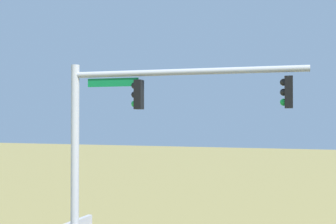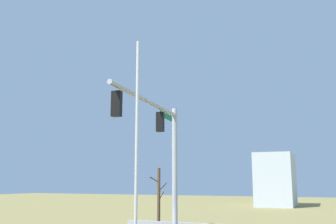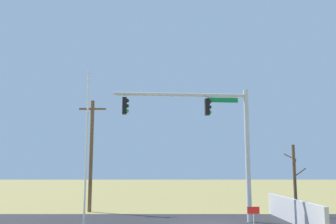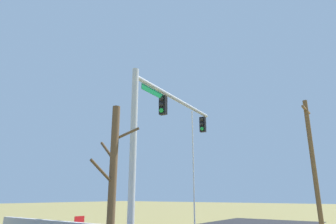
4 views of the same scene
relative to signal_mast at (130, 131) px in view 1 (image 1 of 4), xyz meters
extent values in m
cylinder|color=#B2B5BA|center=(1.97, 0.16, -1.50)|extent=(0.28, 0.28, 7.50)
cylinder|color=#B2B5BA|center=(-1.84, -0.15, 1.90)|extent=(7.63, 0.84, 0.20)
cube|color=#0F7238|center=(0.60, 0.05, 1.62)|extent=(1.80, 0.18, 0.28)
cube|color=black|center=(-0.31, -0.03, 1.20)|extent=(0.27, 0.38, 0.96)
sphere|color=black|center=(-0.17, -0.01, 1.50)|extent=(0.22, 0.22, 0.22)
sphere|color=black|center=(-0.17, -0.01, 1.20)|extent=(0.22, 0.22, 0.22)
sphere|color=green|center=(-0.17, -0.01, 0.90)|extent=(0.22, 0.22, 0.22)
cube|color=black|center=(-5.03, -0.42, 1.20)|extent=(0.27, 0.38, 0.96)
sphere|color=black|center=(-4.88, -0.41, 1.50)|extent=(0.22, 0.22, 0.22)
sphere|color=black|center=(-4.88, -0.41, 1.20)|extent=(0.22, 0.22, 0.22)
sphere|color=green|center=(-4.88, -0.41, 0.90)|extent=(0.22, 0.22, 0.22)
camera|label=1|loc=(-6.40, 13.55, 0.34)|focal=48.72mm
camera|label=2|loc=(-17.23, -7.81, -1.62)|focal=41.77mm
camera|label=3|loc=(-2.57, -21.02, -2.31)|focal=39.57mm
camera|label=4|loc=(10.69, 8.18, -3.10)|focal=31.12mm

